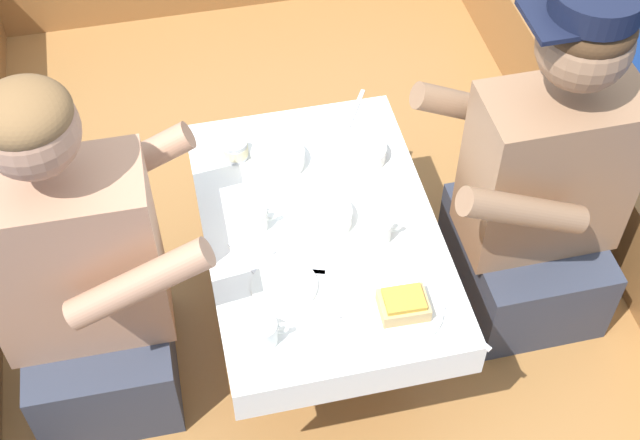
{
  "coord_description": "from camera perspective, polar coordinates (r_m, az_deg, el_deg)",
  "views": [
    {
      "loc": [
        -0.31,
        -1.54,
        2.46
      ],
      "look_at": [
        0.0,
        -0.14,
        0.78
      ],
      "focal_mm": 50.0,
      "sensor_mm": 36.0,
      "label": 1
    }
  ],
  "objects": [
    {
      "name": "person_starboard",
      "position": [
        2.37,
        14.02,
        1.96
      ],
      "size": [
        0.52,
        0.44,
        1.04
      ],
      "rotation": [
        0.0,
        0.0,
        3.15
      ],
      "color": "#333847",
      "rests_on": "boat_deck"
    },
    {
      "name": "utensil_spoon_center",
      "position": [
        2.03,
        1.45,
        -7.02
      ],
      "size": [
        0.06,
        0.17,
        0.01
      ],
      "rotation": [
        0.0,
        0.0,
        1.78
      ],
      "color": "silver",
      "rests_on": "cockpit_table"
    },
    {
      "name": "bowl_port_near",
      "position": [
        2.35,
        -2.72,
        4.05
      ],
      "size": [
        0.14,
        0.14,
        0.04
      ],
      "color": "silver",
      "rests_on": "cockpit_table"
    },
    {
      "name": "utensil_knife_port",
      "position": [
        2.51,
        2.26,
        7.08
      ],
      "size": [
        0.09,
        0.15,
        0.0
      ],
      "rotation": [
        0.0,
        0.0,
        1.06
      ],
      "color": "silver",
      "rests_on": "cockpit_table"
    },
    {
      "name": "gunwale_starboard",
      "position": [
        2.79,
        18.01,
        1.17
      ],
      "size": [
        0.06,
        2.9,
        0.29
      ],
      "primitive_type": "cube",
      "color": "#936033",
      "rests_on": "boat_deck"
    },
    {
      "name": "tin_can",
      "position": [
        2.37,
        -5.43,
        4.51
      ],
      "size": [
        0.07,
        0.07,
        0.05
      ],
      "color": "silver",
      "rests_on": "cockpit_table"
    },
    {
      "name": "coffee_cup_starboard",
      "position": [
        1.99,
        -3.65,
        -7.17
      ],
      "size": [
        0.1,
        0.07,
        0.06
      ],
      "color": "silver",
      "rests_on": "cockpit_table"
    },
    {
      "name": "plate_bread",
      "position": [
        2.1,
        -2.31,
        -4.21
      ],
      "size": [
        0.16,
        0.16,
        0.01
      ],
      "color": "silver",
      "rests_on": "cockpit_table"
    },
    {
      "name": "utensil_fork_starboard",
      "position": [
        2.12,
        1.24,
        -3.47
      ],
      "size": [
        0.17,
        0.07,
        0.0
      ],
      "rotation": [
        0.0,
        0.0,
        2.83
      ],
      "color": "silver",
      "rests_on": "cockpit_table"
    },
    {
      "name": "boat_deck",
      "position": [
        2.78,
        -0.64,
        -6.1
      ],
      "size": [
        1.89,
        2.9,
        0.33
      ],
      "primitive_type": "cube",
      "color": "#9E6B38",
      "rests_on": "ground_plane"
    },
    {
      "name": "person_port",
      "position": [
        2.21,
        -14.9,
        -3.87
      ],
      "size": [
        0.53,
        0.44,
        1.02
      ],
      "rotation": [
        0.0,
        0.0,
        -0.01
      ],
      "color": "#333847",
      "rests_on": "boat_deck"
    },
    {
      "name": "sandwich",
      "position": [
        2.04,
        5.36,
        -5.38
      ],
      "size": [
        0.11,
        0.09,
        0.05
      ],
      "rotation": [
        0.0,
        0.0,
        -0.04
      ],
      "color": "tan",
      "rests_on": "plate_sandwich"
    },
    {
      "name": "bowl_center_far",
      "position": [
        2.21,
        0.23,
        0.31
      ],
      "size": [
        0.14,
        0.14,
        0.04
      ],
      "color": "silver",
      "rests_on": "cockpit_table"
    },
    {
      "name": "utensil_spoon_starboard",
      "position": [
        2.17,
        -2.16,
        -1.81
      ],
      "size": [
        0.17,
        0.02,
        0.01
      ],
      "rotation": [
        0.0,
        0.0,
        3.13
      ],
      "color": "silver",
      "rests_on": "cockpit_table"
    },
    {
      "name": "utensil_spoon_port",
      "position": [
        2.07,
        8.44,
        -6.29
      ],
      "size": [
        0.1,
        0.15,
        0.01
      ],
      "rotation": [
        0.0,
        0.0,
        2.11
      ],
      "color": "silver",
      "rests_on": "cockpit_table"
    },
    {
      "name": "coffee_cup_port",
      "position": [
        2.17,
        3.74,
        -0.6
      ],
      "size": [
        0.1,
        0.07,
        0.06
      ],
      "color": "silver",
      "rests_on": "cockpit_table"
    },
    {
      "name": "plate_sandwich",
      "position": [
        2.06,
        5.31,
        -5.82
      ],
      "size": [
        0.19,
        0.19,
        0.01
      ],
      "color": "silver",
      "rests_on": "cockpit_table"
    },
    {
      "name": "coffee_cup_center",
      "position": [
        2.2,
        -4.34,
        0.11
      ],
      "size": [
        0.1,
        0.08,
        0.06
      ],
      "color": "silver",
      "rests_on": "cockpit_table"
    },
    {
      "name": "bowl_starboard_near",
      "position": [
        2.36,
        2.73,
        4.42
      ],
      "size": [
        0.13,
        0.13,
        0.04
      ],
      "color": "silver",
      "rests_on": "cockpit_table"
    },
    {
      "name": "ground_plane",
      "position": [
        2.92,
        -0.61,
        -7.92
      ],
      "size": [
        60.0,
        60.0,
        0.0
      ],
      "primitive_type": "plane",
      "color": "navy"
    },
    {
      "name": "utensil_knife_starboard",
      "position": [
        2.14,
        -4.54,
        -2.9
      ],
      "size": [
        0.08,
        0.16,
        0.0
      ],
      "rotation": [
        0.0,
        0.0,
        2.0
      ],
      "color": "silver",
      "rests_on": "cockpit_table"
    },
    {
      "name": "cockpit_table",
      "position": [
        2.25,
        0.0,
        -1.11
      ],
      "size": [
        0.58,
        0.86,
        0.43
      ],
      "color": "#B2B2B7",
      "rests_on": "boat_deck"
    }
  ]
}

